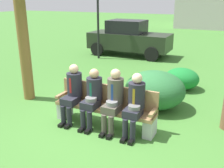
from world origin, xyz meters
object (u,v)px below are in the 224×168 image
object	(u,v)px
park_bench	(105,106)
parked_car_near	(129,38)
seated_man_centerleft	(92,95)
seated_man_rightmost	(135,102)
shrub_near_bench	(182,79)
seated_man_centerright	(114,98)
street_lamp	(98,5)
shrub_mid_lawn	(155,90)
seated_man_leftmost	(73,90)

from	to	relation	value
park_bench	parked_car_near	bearing A→B (deg)	108.02
seated_man_centerleft	seated_man_rightmost	size ratio (longest dim) A/B	0.98
shrub_near_bench	seated_man_centerright	bearing A→B (deg)	-103.49
park_bench	seated_man_centerright	bearing A→B (deg)	-26.68
seated_man_centerright	shrub_near_bench	bearing A→B (deg)	76.51
seated_man_rightmost	seated_man_centerright	bearing A→B (deg)	179.64
seated_man_centerleft	parked_car_near	distance (m)	7.41
seated_man_centerright	parked_car_near	xyz separation A→B (m)	(-2.53, 7.12, 0.10)
seated_man_centerleft	street_lamp	size ratio (longest dim) A/B	0.32
park_bench	street_lamp	size ratio (longest dim) A/B	0.58
seated_man_centerleft	shrub_mid_lawn	world-z (taller)	seated_man_centerleft
parked_car_near	street_lamp	bearing A→B (deg)	-129.67
park_bench	street_lamp	distance (m)	6.92
seated_man_centerright	seated_man_centerleft	bearing A→B (deg)	-179.37
seated_man_rightmost	shrub_near_bench	bearing A→B (deg)	84.52
park_bench	seated_man_centerright	world-z (taller)	seated_man_centerright
shrub_near_bench	park_bench	bearing A→B (deg)	-108.49
seated_man_centerright	shrub_mid_lawn	bearing A→B (deg)	73.98
seated_man_centerright	seated_man_rightmost	distance (m)	0.47
park_bench	seated_man_centerleft	bearing A→B (deg)	-149.96
seated_man_centerright	shrub_near_bench	distance (m)	3.38
seated_man_leftmost	seated_man_centerleft	bearing A→B (deg)	-1.12
seated_man_rightmost	shrub_mid_lawn	distance (m)	1.55
park_bench	shrub_mid_lawn	bearing A→B (deg)	63.26
seated_man_rightmost	shrub_near_bench	xyz separation A→B (m)	(0.31, 3.26, -0.39)
park_bench	seated_man_rightmost	distance (m)	0.80
street_lamp	shrub_mid_lawn	bearing A→B (deg)	-47.62
seated_man_centerleft	shrub_near_bench	size ratio (longest dim) A/B	1.21
seated_man_rightmost	seated_man_centerleft	bearing A→B (deg)	-179.85
seated_man_centerleft	street_lamp	xyz separation A→B (m)	(-3.05, 5.90, 1.69)
park_bench	shrub_mid_lawn	distance (m)	1.56
shrub_near_bench	street_lamp	world-z (taller)	street_lamp
street_lamp	shrub_near_bench	bearing A→B (deg)	-31.30
park_bench	seated_man_rightmost	xyz separation A→B (m)	(0.73, -0.14, 0.29)
seated_man_leftmost	parked_car_near	bearing A→B (deg)	102.06
park_bench	seated_man_rightmost	world-z (taller)	seated_man_rightmost
seated_man_centerright	street_lamp	size ratio (longest dim) A/B	0.33
shrub_near_bench	seated_man_rightmost	bearing A→B (deg)	-95.48
seated_man_centerleft	seated_man_centerright	xyz separation A→B (m)	(0.50, 0.01, 0.03)
parked_car_near	street_lamp	distance (m)	2.23
seated_man_leftmost	seated_man_rightmost	world-z (taller)	seated_man_leftmost
seated_man_rightmost	parked_car_near	size ratio (longest dim) A/B	0.33
seated_man_centerright	shrub_near_bench	size ratio (longest dim) A/B	1.26
seated_man_centerright	street_lamp	distance (m)	7.08
seated_man_centerleft	seated_man_rightmost	world-z (taller)	seated_man_rightmost
seated_man_leftmost	shrub_near_bench	distance (m)	3.74
seated_man_leftmost	shrub_mid_lawn	world-z (taller)	seated_man_leftmost
seated_man_centerright	park_bench	bearing A→B (deg)	153.32
shrub_near_bench	seated_man_centerleft	bearing A→B (deg)	-111.47
seated_man_leftmost	seated_man_centerleft	world-z (taller)	seated_man_leftmost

